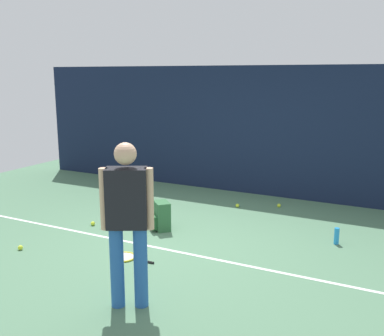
{
  "coord_description": "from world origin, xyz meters",
  "views": [
    {
      "loc": [
        2.86,
        -5.23,
        2.34
      ],
      "look_at": [
        0.0,
        0.4,
        1.0
      ],
      "focal_mm": 41.6,
      "sensor_mm": 36.0,
      "label": 1
    }
  ],
  "objects_px": {
    "tennis_racket": "(126,257)",
    "water_bottle": "(337,236)",
    "tennis_ball_far_left": "(93,224)",
    "tennis_ball_mid_court": "(20,248)",
    "tennis_ball_by_fence": "(237,206)",
    "tennis_player": "(127,216)",
    "backpack": "(161,216)",
    "tennis_ball_near_player": "(279,205)"
  },
  "relations": [
    {
      "from": "tennis_ball_by_fence",
      "to": "backpack",
      "type": "bearing_deg",
      "value": -110.94
    },
    {
      "from": "tennis_ball_near_player",
      "to": "tennis_ball_mid_court",
      "type": "bearing_deg",
      "value": -126.19
    },
    {
      "from": "backpack",
      "to": "tennis_ball_by_fence",
      "type": "distance_m",
      "value": 1.74
    },
    {
      "from": "tennis_player",
      "to": "tennis_ball_by_fence",
      "type": "relative_size",
      "value": 25.76
    },
    {
      "from": "tennis_ball_mid_court",
      "to": "tennis_ball_far_left",
      "type": "bearing_deg",
      "value": 79.13
    },
    {
      "from": "tennis_ball_mid_court",
      "to": "tennis_ball_far_left",
      "type": "distance_m",
      "value": 1.25
    },
    {
      "from": "tennis_ball_far_left",
      "to": "water_bottle",
      "type": "bearing_deg",
      "value": 14.78
    },
    {
      "from": "backpack",
      "to": "tennis_ball_by_fence",
      "type": "relative_size",
      "value": 6.67
    },
    {
      "from": "tennis_ball_near_player",
      "to": "water_bottle",
      "type": "distance_m",
      "value": 1.82
    },
    {
      "from": "backpack",
      "to": "tennis_ball_mid_court",
      "type": "relative_size",
      "value": 6.67
    },
    {
      "from": "tennis_ball_by_fence",
      "to": "tennis_ball_mid_court",
      "type": "relative_size",
      "value": 1.0
    },
    {
      "from": "tennis_racket",
      "to": "tennis_ball_far_left",
      "type": "relative_size",
      "value": 9.34
    },
    {
      "from": "tennis_racket",
      "to": "water_bottle",
      "type": "bearing_deg",
      "value": -144.82
    },
    {
      "from": "tennis_ball_by_fence",
      "to": "tennis_ball_near_player",
      "type": "bearing_deg",
      "value": 27.36
    },
    {
      "from": "tennis_player",
      "to": "tennis_racket",
      "type": "relative_size",
      "value": 2.76
    },
    {
      "from": "tennis_player",
      "to": "tennis_ball_near_player",
      "type": "distance_m",
      "value": 4.2
    },
    {
      "from": "backpack",
      "to": "tennis_ball_far_left",
      "type": "bearing_deg",
      "value": -118.2
    },
    {
      "from": "backpack",
      "to": "tennis_player",
      "type": "bearing_deg",
      "value": -22.84
    },
    {
      "from": "tennis_ball_near_player",
      "to": "tennis_ball_far_left",
      "type": "height_order",
      "value": "same"
    },
    {
      "from": "water_bottle",
      "to": "tennis_ball_by_fence",
      "type": "bearing_deg",
      "value": 151.59
    },
    {
      "from": "tennis_ball_near_player",
      "to": "tennis_ball_far_left",
      "type": "xyz_separation_m",
      "value": [
        -2.34,
        -2.29,
        0.0
      ]
    },
    {
      "from": "tennis_ball_near_player",
      "to": "tennis_racket",
      "type": "bearing_deg",
      "value": -110.19
    },
    {
      "from": "tennis_player",
      "to": "tennis_ball_mid_court",
      "type": "distance_m",
      "value": 2.43
    },
    {
      "from": "tennis_ball_near_player",
      "to": "tennis_ball_by_fence",
      "type": "xyz_separation_m",
      "value": [
        -0.66,
        -0.34,
        0.0
      ]
    },
    {
      "from": "tennis_ball_near_player",
      "to": "water_bottle",
      "type": "bearing_deg",
      "value": -48.21
    },
    {
      "from": "tennis_ball_mid_court",
      "to": "tennis_ball_by_fence",
      "type": "bearing_deg",
      "value": 58.95
    },
    {
      "from": "tennis_racket",
      "to": "tennis_ball_near_player",
      "type": "relative_size",
      "value": 9.34
    },
    {
      "from": "tennis_ball_mid_court",
      "to": "tennis_ball_near_player",
      "type": "bearing_deg",
      "value": 53.81
    },
    {
      "from": "backpack",
      "to": "water_bottle",
      "type": "height_order",
      "value": "backpack"
    },
    {
      "from": "tennis_player",
      "to": "tennis_ball_far_left",
      "type": "bearing_deg",
      "value": 109.66
    },
    {
      "from": "tennis_ball_mid_court",
      "to": "water_bottle",
      "type": "relative_size",
      "value": 0.28
    },
    {
      "from": "tennis_ball_by_fence",
      "to": "tennis_ball_mid_court",
      "type": "distance_m",
      "value": 3.71
    },
    {
      "from": "tennis_ball_far_left",
      "to": "tennis_racket",
      "type": "bearing_deg",
      "value": -34.05
    },
    {
      "from": "tennis_ball_by_fence",
      "to": "tennis_player",
      "type": "bearing_deg",
      "value": -86.0
    },
    {
      "from": "tennis_player",
      "to": "tennis_ball_mid_court",
      "type": "height_order",
      "value": "tennis_player"
    },
    {
      "from": "backpack",
      "to": "water_bottle",
      "type": "bearing_deg",
      "value": 58.17
    },
    {
      "from": "backpack",
      "to": "tennis_ball_near_player",
      "type": "relative_size",
      "value": 6.67
    },
    {
      "from": "tennis_racket",
      "to": "water_bottle",
      "type": "distance_m",
      "value": 2.93
    },
    {
      "from": "tennis_ball_mid_court",
      "to": "tennis_ball_far_left",
      "type": "height_order",
      "value": "same"
    },
    {
      "from": "backpack",
      "to": "tennis_ball_by_fence",
      "type": "bearing_deg",
      "value": 113.54
    },
    {
      "from": "tennis_ball_by_fence",
      "to": "tennis_ball_far_left",
      "type": "height_order",
      "value": "same"
    },
    {
      "from": "tennis_ball_near_player",
      "to": "tennis_ball_by_fence",
      "type": "distance_m",
      "value": 0.74
    }
  ]
}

